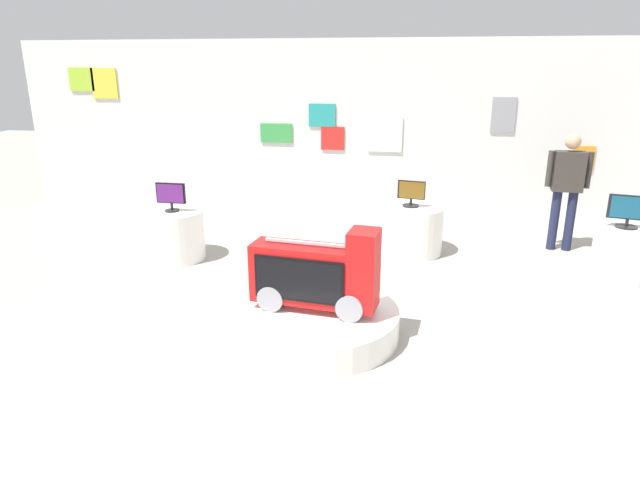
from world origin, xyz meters
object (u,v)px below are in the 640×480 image
novelty_firetruck_tv (316,277)px  display_pedestal_right_rear (409,229)px  tv_on_left_rear (171,195)px  shopper_browsing_near_truck (567,183)px  display_pedestal_center_rear (621,254)px  main_display_pedestal (314,322)px  tv_on_right_rear (411,193)px  tv_on_center_rear (629,211)px  display_pedestal_left_rear (174,235)px

novelty_firetruck_tv → display_pedestal_right_rear: (0.80, 2.59, -0.27)m
tv_on_left_rear → shopper_browsing_near_truck: size_ratio=0.24×
display_pedestal_center_rear → shopper_browsing_near_truck: shopper_browsing_near_truck is taller
main_display_pedestal → tv_on_right_rear: (0.82, 2.57, 0.69)m
display_pedestal_center_rear → shopper_browsing_near_truck: (-0.43, 1.05, 0.61)m
display_pedestal_center_rear → tv_on_center_rear: bearing=-78.1°
tv_on_center_rear → tv_on_left_rear: bearing=-177.8°
tv_on_right_rear → tv_on_center_rear: bearing=-13.0°
tv_on_right_rear → shopper_browsing_near_truck: size_ratio=0.23×
display_pedestal_center_rear → tv_on_right_rear: 2.58m
novelty_firetruck_tv → display_pedestal_left_rear: (-2.21, 1.80, -0.27)m
display_pedestal_center_rear → display_pedestal_right_rear: size_ratio=0.73×
display_pedestal_right_rear → tv_on_right_rear: tv_on_right_rear is taller
tv_on_right_rear → tv_on_left_rear: bearing=-165.4°
display_pedestal_right_rear → tv_on_right_rear: size_ratio=2.43×
tv_on_right_rear → display_pedestal_left_rear: bearing=-165.5°
main_display_pedestal → display_pedestal_left_rear: size_ratio=2.04×
main_display_pedestal → tv_on_center_rear: tv_on_center_rear is taller
main_display_pedestal → tv_on_left_rear: 2.92m
display_pedestal_center_rear → tv_on_center_rear: (0.00, -0.00, 0.52)m
tv_on_center_rear → shopper_browsing_near_truck: bearing=112.3°
novelty_firetruck_tv → display_pedestal_right_rear: 2.72m
display_pedestal_left_rear → novelty_firetruck_tv: bearing=-39.2°
display_pedestal_right_rear → shopper_browsing_near_truck: size_ratio=0.56×
display_pedestal_left_rear → shopper_browsing_near_truck: 5.24m
tv_on_center_rear → shopper_browsing_near_truck: shopper_browsing_near_truck is taller
tv_on_right_rear → novelty_firetruck_tv: bearing=-107.3°
display_pedestal_center_rear → shopper_browsing_near_truck: 1.28m
display_pedestal_center_rear → display_pedestal_right_rear: bearing=167.0°
display_pedestal_center_rear → tv_on_center_rear: tv_on_center_rear is taller
novelty_firetruck_tv → display_pedestal_center_rear: 3.85m
novelty_firetruck_tv → tv_on_center_rear: novelty_firetruck_tv is taller
tv_on_left_rear → display_pedestal_right_rear: tv_on_left_rear is taller
tv_on_left_rear → display_pedestal_center_rear: bearing=2.3°
display_pedestal_center_rear → tv_on_right_rear: size_ratio=1.77×
main_display_pedestal → tv_on_center_rear: bearing=31.3°
display_pedestal_left_rear → display_pedestal_right_rear: bearing=14.6°
tv_on_center_rear → shopper_browsing_near_truck: (-0.43, 1.05, 0.08)m
display_pedestal_center_rear → shopper_browsing_near_truck: size_ratio=0.41×
tv_on_left_rear → shopper_browsing_near_truck: bearing=14.0°
novelty_firetruck_tv → display_pedestal_center_rear: size_ratio=1.85×
tv_on_left_rear → tv_on_center_rear: (5.48, 0.21, -0.01)m
shopper_browsing_near_truck → main_display_pedestal: bearing=-133.2°
main_display_pedestal → tv_on_left_rear: size_ratio=4.09×
display_pedestal_right_rear → shopper_browsing_near_truck: shopper_browsing_near_truck is taller
novelty_firetruck_tv → tv_on_right_rear: bearing=72.7°
shopper_browsing_near_truck → tv_on_center_rear: bearing=-67.7°
display_pedestal_right_rear → display_pedestal_left_rear: bearing=-165.4°
novelty_firetruck_tv → display_pedestal_right_rear: size_ratio=1.35×
main_display_pedestal → display_pedestal_center_rear: size_ratio=2.45×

